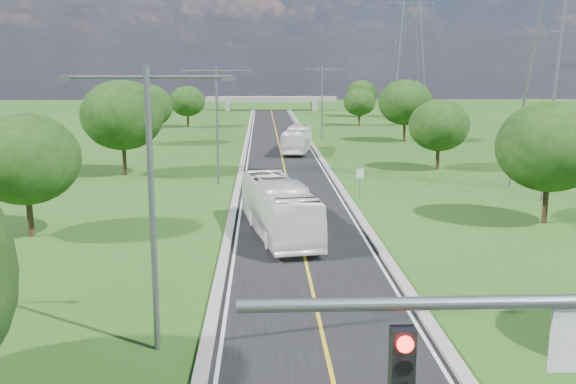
# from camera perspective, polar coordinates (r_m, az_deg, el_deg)

# --- Properties ---
(ground) EXTENTS (260.00, 260.00, 0.00)m
(ground) POSITION_cam_1_polar(r_m,az_deg,el_deg) (70.35, -0.52, 2.95)
(ground) COLOR #204814
(ground) RESTS_ON ground
(road) EXTENTS (8.00, 150.00, 0.06)m
(road) POSITION_cam_1_polar(r_m,az_deg,el_deg) (76.29, -0.67, 3.61)
(road) COLOR black
(road) RESTS_ON ground
(curb_left) EXTENTS (0.50, 150.00, 0.22)m
(curb_left) POSITION_cam_1_polar(r_m,az_deg,el_deg) (76.27, -3.87, 3.64)
(curb_left) COLOR gray
(curb_left) RESTS_ON ground
(curb_right) EXTENTS (0.50, 150.00, 0.22)m
(curb_right) POSITION_cam_1_polar(r_m,az_deg,el_deg) (76.52, 2.52, 3.68)
(curb_right) COLOR gray
(curb_right) RESTS_ON ground
(speed_limit_sign) EXTENTS (0.55, 0.09, 2.40)m
(speed_limit_sign) POSITION_cam_1_polar(r_m,az_deg,el_deg) (48.89, 6.41, 1.18)
(speed_limit_sign) COLOR slate
(speed_limit_sign) RESTS_ON ground
(overpass) EXTENTS (30.00, 3.00, 3.20)m
(overpass) POSITION_cam_1_polar(r_m,az_deg,el_deg) (149.82, -1.52, 8.18)
(overpass) COLOR gray
(overpass) RESTS_ON ground
(streetlight_near_left) EXTENTS (5.90, 0.25, 10.00)m
(streetlight_near_left) POSITION_cam_1_polar(r_m,az_deg,el_deg) (22.30, -12.08, 0.52)
(streetlight_near_left) COLOR slate
(streetlight_near_left) RESTS_ON ground
(streetlight_mid_left) EXTENTS (5.90, 0.25, 10.00)m
(streetlight_mid_left) POSITION_cam_1_polar(r_m,az_deg,el_deg) (54.89, -6.34, 6.83)
(streetlight_mid_left) COLOR slate
(streetlight_mid_left) RESTS_ON ground
(streetlight_far_right) EXTENTS (5.90, 0.25, 10.00)m
(streetlight_far_right) POSITION_cam_1_polar(r_m,az_deg,el_deg) (88.09, 3.04, 8.45)
(streetlight_far_right) COLOR slate
(streetlight_far_right) RESTS_ON ground
(power_tower_far) EXTENTS (9.00, 6.40, 28.00)m
(power_tower_far) POSITION_cam_1_polar(r_m,az_deg,el_deg) (127.83, 10.67, 12.71)
(power_tower_far) COLOR slate
(power_tower_far) RESTS_ON ground
(tree_lb) EXTENTS (6.30, 6.30, 7.33)m
(tree_lb) POSITION_cam_1_polar(r_m,az_deg,el_deg) (40.40, -22.30, 2.72)
(tree_lb) COLOR black
(tree_lb) RESTS_ON ground
(tree_lc) EXTENTS (7.56, 7.56, 8.79)m
(tree_lc) POSITION_cam_1_polar(r_m,az_deg,el_deg) (61.12, -14.52, 6.63)
(tree_lc) COLOR black
(tree_lc) RESTS_ON ground
(tree_ld) EXTENTS (6.72, 6.72, 7.82)m
(tree_ld) POSITION_cam_1_polar(r_m,az_deg,el_deg) (85.05, -12.46, 7.45)
(tree_ld) COLOR black
(tree_ld) RESTS_ON ground
(tree_le) EXTENTS (5.88, 5.88, 6.84)m
(tree_le) POSITION_cam_1_polar(r_m,az_deg,el_deg) (108.45, -8.94, 7.97)
(tree_le) COLOR black
(tree_le) RESTS_ON ground
(tree_rb) EXTENTS (6.72, 6.72, 7.82)m
(tree_rb) POSITION_cam_1_polar(r_m,az_deg,el_deg) (43.88, 22.25, 3.73)
(tree_rb) COLOR black
(tree_rb) RESTS_ON ground
(tree_rc) EXTENTS (5.88, 5.88, 6.84)m
(tree_rc) POSITION_cam_1_polar(r_m,az_deg,el_deg) (64.22, 13.28, 5.77)
(tree_rc) COLOR black
(tree_rc) RESTS_ON ground
(tree_rd) EXTENTS (7.14, 7.14, 8.30)m
(tree_rd) POSITION_cam_1_polar(r_m,az_deg,el_deg) (87.87, 10.38, 7.84)
(tree_rd) COLOR black
(tree_rd) RESTS_ON ground
(tree_re) EXTENTS (5.46, 5.46, 6.35)m
(tree_re) POSITION_cam_1_polar(r_m,az_deg,el_deg) (111.04, 6.37, 7.95)
(tree_re) COLOR black
(tree_re) RESTS_ON ground
(tree_rf) EXTENTS (6.30, 6.30, 7.33)m
(tree_rf) POSITION_cam_1_polar(r_m,az_deg,el_deg) (131.29, 6.58, 8.68)
(tree_rf) COLOR black
(tree_rf) RESTS_ON ground
(bus_outbound) EXTENTS (4.17, 11.00, 2.99)m
(bus_outbound) POSITION_cam_1_polar(r_m,az_deg,el_deg) (75.30, 0.80, 4.68)
(bus_outbound) COLOR white
(bus_outbound) RESTS_ON road
(bus_inbound) EXTENTS (4.74, 12.07, 3.28)m
(bus_inbound) POSITION_cam_1_polar(r_m,az_deg,el_deg) (38.17, -0.83, -1.39)
(bus_inbound) COLOR white
(bus_inbound) RESTS_ON road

